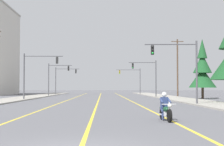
% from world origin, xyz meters
% --- Properties ---
extents(lane_stripe_center, '(0.16, 100.00, 0.01)m').
position_xyz_m(lane_stripe_center, '(0.08, 45.00, 0.00)').
color(lane_stripe_center, yellow).
rests_on(lane_stripe_center, ground).
extents(lane_stripe_left, '(0.16, 100.00, 0.01)m').
position_xyz_m(lane_stripe_left, '(-3.94, 45.00, 0.00)').
color(lane_stripe_left, yellow).
rests_on(lane_stripe_left, ground).
extents(lane_stripe_right, '(0.16, 100.00, 0.01)m').
position_xyz_m(lane_stripe_right, '(4.15, 45.00, 0.00)').
color(lane_stripe_right, yellow).
rests_on(lane_stripe_right, ground).
extents(sidewalk_kerb_right, '(4.40, 110.00, 0.14)m').
position_xyz_m(sidewalk_kerb_right, '(11.37, 40.00, 0.07)').
color(sidewalk_kerb_right, '#9E998E').
rests_on(sidewalk_kerb_right, ground).
extents(sidewalk_kerb_left, '(4.40, 110.00, 0.14)m').
position_xyz_m(sidewalk_kerb_left, '(-11.37, 40.00, 0.07)').
color(sidewalk_kerb_left, '#9E998E').
rests_on(sidewalk_kerb_left, ground).
extents(motorcycle_with_rider, '(0.70, 2.19, 1.46)m').
position_xyz_m(motorcycle_with_rider, '(3.84, 8.37, 0.59)').
color(motorcycle_with_rider, black).
rests_on(motorcycle_with_rider, ground).
extents(traffic_signal_near_right, '(5.09, 0.40, 6.20)m').
position_xyz_m(traffic_signal_near_right, '(8.26, 24.90, 4.11)').
color(traffic_signal_near_right, '#47474C').
rests_on(traffic_signal_near_right, ground).
extents(traffic_signal_near_left, '(5.24, 0.37, 6.20)m').
position_xyz_m(traffic_signal_near_left, '(-8.33, 38.63, 4.12)').
color(traffic_signal_near_left, '#47474C').
rests_on(traffic_signal_near_left, ground).
extents(traffic_signal_mid_right, '(4.65, 0.38, 6.20)m').
position_xyz_m(traffic_signal_mid_right, '(8.22, 50.72, 4.08)').
color(traffic_signal_mid_right, '#47474C').
rests_on(traffic_signal_mid_right, ground).
extents(traffic_signal_mid_left, '(4.46, 0.56, 6.20)m').
position_xyz_m(traffic_signal_mid_left, '(-8.34, 58.90, 4.07)').
color(traffic_signal_mid_left, '#47474C').
rests_on(traffic_signal_mid_left, ground).
extents(traffic_signal_far_right, '(5.83, 0.37, 6.20)m').
position_xyz_m(traffic_signal_far_right, '(7.78, 76.27, 4.15)').
color(traffic_signal_far_right, '#47474C').
rests_on(traffic_signal_far_right, ground).
extents(traffic_signal_far_left, '(5.41, 0.56, 6.20)m').
position_xyz_m(traffic_signal_far_left, '(-8.44, 72.22, 4.13)').
color(traffic_signal_far_left, '#47474C').
rests_on(traffic_signal_far_left, ground).
extents(utility_pole_right_far, '(2.18, 0.26, 10.22)m').
position_xyz_m(utility_pole_right_far, '(13.85, 53.94, 5.32)').
color(utility_pole_right_far, '#4C3828').
rests_on(utility_pole_right_far, ground).
extents(conifer_tree_right_verge_far, '(4.04, 4.04, 8.89)m').
position_xyz_m(conifer_tree_right_verge_far, '(15.38, 43.39, 4.08)').
color(conifer_tree_right_verge_far, '#423023').
rests_on(conifer_tree_right_verge_far, ground).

